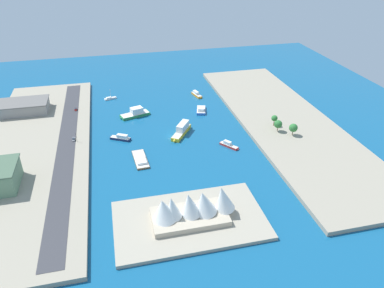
% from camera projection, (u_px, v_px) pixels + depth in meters
% --- Properties ---
extents(ground_plane, '(440.00, 440.00, 0.00)m').
position_uv_depth(ground_plane, '(169.00, 136.00, 268.24)').
color(ground_plane, '#145684').
extents(quay_west, '(70.00, 240.00, 2.81)m').
position_uv_depth(quay_west, '(285.00, 121.00, 285.91)').
color(quay_west, '#9E937F').
rests_on(quay_west, ground_plane).
extents(quay_east, '(70.00, 240.00, 2.81)m').
position_uv_depth(quay_east, '(37.00, 149.00, 249.16)').
color(quay_east, '#9E937F').
rests_on(quay_east, ground_plane).
extents(peninsula_point, '(77.94, 45.85, 2.00)m').
position_uv_depth(peninsula_point, '(190.00, 220.00, 187.72)').
color(peninsula_point, '#A89E89').
rests_on(peninsula_point, ground_plane).
extents(road_strip, '(11.98, 228.00, 0.15)m').
position_uv_depth(road_strip, '(67.00, 144.00, 252.33)').
color(road_strip, '#38383D').
rests_on(road_strip, quay_east).
extents(barge_flat_brown, '(9.72, 24.46, 2.72)m').
position_uv_depth(barge_flat_brown, '(141.00, 159.00, 238.11)').
color(barge_flat_brown, brown).
rests_on(barge_flat_brown, ground_plane).
extents(patrol_launch_navy, '(15.62, 10.93, 4.28)m').
position_uv_depth(patrol_launch_navy, '(121.00, 138.00, 262.20)').
color(patrol_launch_navy, '#1E284C').
rests_on(patrol_launch_navy, ground_plane).
extents(sailboat_small_white, '(11.68, 6.32, 9.54)m').
position_uv_depth(sailboat_small_white, '(110.00, 98.00, 326.83)').
color(sailboat_small_white, white).
rests_on(sailboat_small_white, ground_plane).
extents(catamaran_blue, '(11.22, 18.11, 4.32)m').
position_uv_depth(catamaran_blue, '(201.00, 110.00, 304.01)').
color(catamaran_blue, blue).
rests_on(catamaran_blue, ground_plane).
extents(ferry_yellow_fast, '(19.19, 25.32, 7.68)m').
position_uv_depth(ferry_yellow_fast, '(182.00, 130.00, 269.62)').
color(ferry_yellow_fast, yellow).
rests_on(ferry_yellow_fast, ground_plane).
extents(tugboat_red, '(11.19, 13.70, 4.03)m').
position_uv_depth(tugboat_red, '(229.00, 145.00, 253.71)').
color(tugboat_red, red).
rests_on(tugboat_red, ground_plane).
extents(ferry_green_doubledeck, '(25.54, 15.13, 7.04)m').
position_uv_depth(ferry_green_doubledeck, '(136.00, 113.00, 296.26)').
color(ferry_green_doubledeck, '#2D8C4C').
rests_on(ferry_green_doubledeck, ground_plane).
extents(water_taxi_orange, '(7.30, 15.76, 4.16)m').
position_uv_depth(water_taxi_orange, '(197.00, 94.00, 333.27)').
color(water_taxi_orange, orange).
rests_on(water_taxi_orange, ground_plane).
extents(carpark_squat_concrete, '(39.41, 24.32, 9.00)m').
position_uv_depth(carpark_squat_concrete, '(23.00, 107.00, 295.27)').
color(carpark_squat_concrete, gray).
rests_on(carpark_squat_concrete, quay_east).
extents(pickup_red, '(2.11, 4.85, 1.63)m').
position_uv_depth(pickup_red, '(76.00, 109.00, 299.98)').
color(pickup_red, black).
rests_on(pickup_red, road_strip).
extents(sedan_silver, '(1.93, 4.99, 1.51)m').
position_uv_depth(sedan_silver, '(74.00, 139.00, 256.11)').
color(sedan_silver, black).
rests_on(sedan_silver, road_strip).
extents(traffic_light_waterfront, '(0.36, 0.36, 6.50)m').
position_uv_depth(traffic_light_waterfront, '(76.00, 136.00, 252.54)').
color(traffic_light_waterfront, black).
rests_on(traffic_light_waterfront, quay_east).
extents(opera_landmark, '(44.66, 20.78, 18.16)m').
position_uv_depth(opera_landmark, '(191.00, 207.00, 183.60)').
color(opera_landmark, '#BCAD93').
rests_on(opera_landmark, peninsula_point).
extents(park_tree_cluster, '(14.11, 22.33, 8.93)m').
position_uv_depth(park_tree_cluster, '(284.00, 125.00, 264.82)').
color(park_tree_cluster, brown).
rests_on(park_tree_cluster, quay_west).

